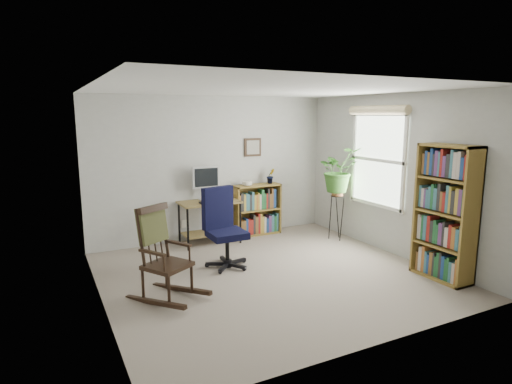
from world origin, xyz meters
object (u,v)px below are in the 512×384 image
desk (210,222)px  office_chair (227,228)px  rocking_chair (167,253)px  tall_bookshelf (445,213)px  low_bookshelf (257,210)px

desk → office_chair: bearing=-99.3°
rocking_chair → tall_bookshelf: size_ratio=0.63×
rocking_chair → desk: bearing=25.4°
rocking_chair → low_bookshelf: rocking_chair is taller
office_chair → low_bookshelf: bearing=37.4°
desk → office_chair: office_chair is taller
tall_bookshelf → low_bookshelf: bearing=111.9°
office_chair → low_bookshelf: size_ratio=1.26×
rocking_chair → tall_bookshelf: 3.48m
office_chair → rocking_chair: size_ratio=1.02×
low_bookshelf → tall_bookshelf: (1.18, -2.93, 0.42)m
low_bookshelf → rocking_chair: bearing=-137.7°
desk → rocking_chair: size_ratio=0.89×
office_chair → low_bookshelf: 1.72m
desk → tall_bookshelf: 3.56m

